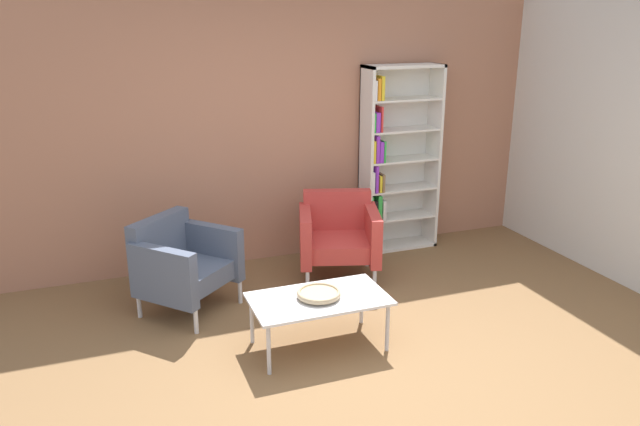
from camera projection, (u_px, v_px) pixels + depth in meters
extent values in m
plane|color=brown|center=(374.00, 380.00, 4.19)|extent=(8.32, 8.32, 0.00)
cube|color=#A87056|center=(269.00, 114.00, 5.94)|extent=(6.40, 0.12, 2.90)
cube|color=silver|center=(366.00, 162.00, 6.20)|extent=(0.03, 0.30, 1.90)
cube|color=silver|center=(433.00, 156.00, 6.45)|extent=(0.03, 0.30, 1.90)
cube|color=silver|center=(404.00, 66.00, 6.04)|extent=(0.80, 0.30, 0.03)
cube|color=silver|center=(397.00, 245.00, 6.61)|extent=(0.80, 0.30, 0.03)
cube|color=silver|center=(394.00, 157.00, 6.45)|extent=(0.80, 0.02, 1.90)
cube|color=silver|center=(398.00, 216.00, 6.51)|extent=(0.76, 0.28, 0.02)
cube|color=silver|center=(399.00, 188.00, 6.42)|extent=(0.76, 0.28, 0.02)
cube|color=silver|center=(400.00, 159.00, 6.32)|extent=(0.76, 0.28, 0.02)
cube|color=silver|center=(401.00, 130.00, 6.23)|extent=(0.76, 0.28, 0.02)
cube|color=silver|center=(403.00, 99.00, 6.14)|extent=(0.76, 0.28, 0.02)
cube|color=white|center=(367.00, 236.00, 6.42)|extent=(0.02, 0.22, 0.25)
cube|color=green|center=(370.00, 238.00, 6.46)|extent=(0.03, 0.25, 0.18)
cube|color=orange|center=(374.00, 238.00, 6.45)|extent=(0.02, 0.21, 0.19)
cube|color=white|center=(377.00, 235.00, 6.44)|extent=(0.03, 0.20, 0.26)
cube|color=green|center=(368.00, 207.00, 6.33)|extent=(0.02, 0.23, 0.27)
cube|color=black|center=(371.00, 209.00, 6.36)|extent=(0.04, 0.25, 0.22)
cube|color=green|center=(376.00, 207.00, 6.34)|extent=(0.04, 0.20, 0.27)
cube|color=white|center=(380.00, 208.00, 6.38)|extent=(0.04, 0.24, 0.21)
cube|color=white|center=(370.00, 181.00, 6.23)|extent=(0.03, 0.20, 0.21)
cube|color=purple|center=(373.00, 178.00, 6.24)|extent=(0.03, 0.22, 0.27)
cube|color=yellow|center=(376.00, 182.00, 6.28)|extent=(0.03, 0.25, 0.17)
cube|color=olive|center=(380.00, 182.00, 6.27)|extent=(0.02, 0.20, 0.18)
cube|color=yellow|center=(370.00, 150.00, 6.15)|extent=(0.03, 0.24, 0.22)
cube|color=purple|center=(375.00, 149.00, 6.13)|extent=(0.03, 0.17, 0.27)
cube|color=purple|center=(378.00, 151.00, 6.15)|extent=(0.04, 0.18, 0.21)
cube|color=green|center=(380.00, 150.00, 6.18)|extent=(0.02, 0.23, 0.21)
cube|color=green|center=(371.00, 122.00, 6.03)|extent=(0.02, 0.18, 0.19)
cube|color=purple|center=(373.00, 121.00, 6.08)|extent=(0.04, 0.25, 0.19)
cube|color=red|center=(379.00, 119.00, 6.05)|extent=(0.02, 0.18, 0.25)
cube|color=white|center=(373.00, 90.00, 5.94)|extent=(0.03, 0.17, 0.19)
cube|color=orange|center=(375.00, 89.00, 5.98)|extent=(0.03, 0.24, 0.21)
cube|color=yellow|center=(379.00, 88.00, 5.97)|extent=(0.03, 0.20, 0.23)
cube|color=silver|center=(319.00, 299.00, 4.50)|extent=(1.00, 0.56, 0.02)
cylinder|color=silver|center=(269.00, 350.00, 4.21)|extent=(0.03, 0.03, 0.38)
cylinder|color=silver|center=(387.00, 327.00, 4.51)|extent=(0.03, 0.03, 0.38)
cylinder|color=silver|center=(252.00, 320.00, 4.62)|extent=(0.03, 0.03, 0.38)
cylinder|color=silver|center=(362.00, 301.00, 4.92)|extent=(0.03, 0.03, 0.38)
cylinder|color=tan|center=(319.00, 296.00, 4.49)|extent=(0.13, 0.13, 0.02)
cylinder|color=tan|center=(319.00, 294.00, 4.49)|extent=(0.32, 0.32, 0.02)
torus|color=tan|center=(319.00, 292.00, 4.49)|extent=(0.32, 0.32, 0.02)
cube|color=#B73833|center=(339.00, 246.00, 5.73)|extent=(0.79, 0.75, 0.16)
cube|color=#B73833|center=(337.00, 209.00, 5.90)|extent=(0.65, 0.31, 0.38)
cube|color=#B73833|center=(305.00, 236.00, 5.66)|extent=(0.28, 0.62, 0.46)
cube|color=#B73833|center=(373.00, 235.00, 5.69)|extent=(0.28, 0.62, 0.46)
cylinder|color=silver|center=(308.00, 280.00, 5.48)|extent=(0.04, 0.04, 0.24)
cylinder|color=silver|center=(375.00, 278.00, 5.51)|extent=(0.04, 0.04, 0.24)
cylinder|color=silver|center=(306.00, 255.00, 6.03)|extent=(0.04, 0.04, 0.24)
cylinder|color=silver|center=(367.00, 254.00, 6.06)|extent=(0.04, 0.04, 0.24)
cube|color=#4C566B|center=(187.00, 274.00, 5.10)|extent=(0.86, 0.86, 0.16)
cube|color=#4C566B|center=(159.00, 238.00, 5.14)|extent=(0.56, 0.52, 0.38)
cube|color=#4C566B|center=(163.00, 276.00, 4.80)|extent=(0.49, 0.53, 0.46)
cube|color=#4C566B|center=(211.00, 250.00, 5.32)|extent=(0.49, 0.53, 0.46)
cylinder|color=silver|center=(196.00, 319.00, 4.77)|extent=(0.04, 0.04, 0.24)
cylinder|color=silver|center=(240.00, 290.00, 5.28)|extent=(0.04, 0.04, 0.24)
cylinder|color=silver|center=(139.00, 304.00, 5.03)|extent=(0.04, 0.04, 0.24)
cylinder|color=silver|center=(186.00, 277.00, 5.53)|extent=(0.04, 0.04, 0.24)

